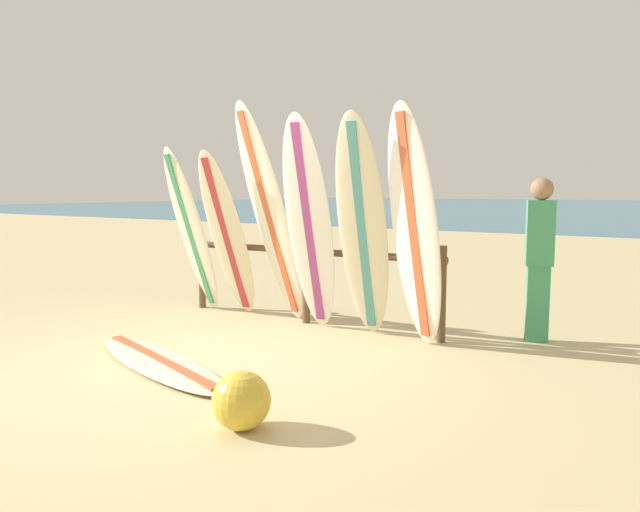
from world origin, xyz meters
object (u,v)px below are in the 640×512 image
at_px(beachgoer_standing, 539,252).
at_px(surfboard_leaning_center_left, 271,217).
at_px(surfboard_leaning_center, 309,226).
at_px(surfboard_lying_on_sand, 160,362).
at_px(surfboard_leaning_right, 415,229).
at_px(beach_ball, 241,401).
at_px(surfboard_rack, 306,267).
at_px(surfboard_leaning_center_right, 363,230).
at_px(surfboard_leaning_left, 228,236).
at_px(surfboard_leaning_far_left, 192,231).

bearing_deg(beachgoer_standing, surfboard_leaning_center_left, -161.34).
xyz_separation_m(surfboard_leaning_center, surfboard_lying_on_sand, (-0.43, -1.76, -1.14)).
bearing_deg(surfboard_leaning_right, beach_ball, -92.72).
xyz_separation_m(surfboard_rack, surfboard_lying_on_sand, (-0.11, -2.16, -0.63)).
height_order(surfboard_leaning_center_right, surfboard_leaning_right, surfboard_leaning_right).
height_order(surfboard_rack, surfboard_leaning_left, surfboard_leaning_left).
height_order(surfboard_leaning_far_left, surfboard_leaning_center_left, surfboard_leaning_center_left).
distance_m(surfboard_leaning_far_left, surfboard_leaning_center_right, 2.53).
bearing_deg(surfboard_leaning_far_left, surfboard_lying_on_sand, -52.16).
bearing_deg(surfboard_rack, beach_ball, -63.20).
xyz_separation_m(surfboard_leaning_far_left, surfboard_leaning_center_left, (1.29, -0.03, 0.21)).
relative_size(surfboard_leaning_far_left, surfboard_leaning_center_right, 0.90).
height_order(surfboard_lying_on_sand, beachgoer_standing, beachgoer_standing).
bearing_deg(surfboard_leaning_center, surfboard_leaning_right, 0.13).
bearing_deg(surfboard_leaning_left, surfboard_lying_on_sand, -66.02).
height_order(surfboard_leaning_left, surfboard_leaning_right, surfboard_leaning_right).
height_order(surfboard_rack, beach_ball, surfboard_rack).
relative_size(surfboard_leaning_far_left, beachgoer_standing, 1.24).
height_order(surfboard_leaning_far_left, surfboard_leaning_left, surfboard_leaning_far_left).
relative_size(surfboard_leaning_right, beachgoer_standing, 1.41).
height_order(surfboard_leaning_center_left, surfboard_leaning_right, surfboard_leaning_center_left).
distance_m(surfboard_leaning_right, beach_ball, 2.64).
xyz_separation_m(surfboard_leaning_left, surfboard_leaning_center_right, (1.89, -0.07, 0.15)).
bearing_deg(beachgoer_standing, beach_ball, -107.12).
bearing_deg(surfboard_leaning_far_left, surfboard_leaning_left, -2.82).
relative_size(surfboard_rack, surfboard_leaning_center, 1.47).
distance_m(surfboard_leaning_far_left, surfboard_lying_on_sand, 2.57).
bearing_deg(surfboard_leaning_center_right, surfboard_rack, 157.82).
bearing_deg(surfboard_leaning_left, surfboard_rack, 19.75).
xyz_separation_m(surfboard_leaning_left, beach_ball, (2.35, -2.51, -0.82)).
bearing_deg(beach_ball, surfboard_leaning_center_left, 124.00).
bearing_deg(surfboard_leaning_far_left, beach_ball, -40.39).
bearing_deg(surfboard_lying_on_sand, surfboard_leaning_center_right, 58.52).
bearing_deg(surfboard_leaning_center_left, surfboard_leaning_center, -6.77).
xyz_separation_m(surfboard_leaning_center_left, surfboard_leaning_center, (0.58, -0.07, -0.08)).
height_order(beachgoer_standing, beach_ball, beachgoer_standing).
relative_size(beachgoer_standing, beach_ball, 4.33).
bearing_deg(surfboard_lying_on_sand, surfboard_leaning_center_left, 94.71).
bearing_deg(beach_ball, surfboard_leaning_far_left, 139.61).
height_order(surfboard_leaning_left, beachgoer_standing, surfboard_leaning_left).
xyz_separation_m(surfboard_leaning_far_left, surfboard_lying_on_sand, (1.45, -1.86, -1.01)).
bearing_deg(surfboard_leaning_center_right, surfboard_leaning_left, 177.98).
bearing_deg(surfboard_leaning_far_left, beachgoer_standing, 12.48).
distance_m(surfboard_leaning_left, surfboard_lying_on_sand, 2.23).
height_order(surfboard_leaning_right, beach_ball, surfboard_leaning_right).
bearing_deg(beachgoer_standing, surfboard_leaning_far_left, -167.52).
distance_m(surfboard_leaning_center_left, surfboard_lying_on_sand, 2.21).
bearing_deg(surfboard_leaning_center, surfboard_leaning_center_right, 0.37).
relative_size(surfboard_leaning_center, surfboard_leaning_right, 0.99).
xyz_separation_m(surfboard_leaning_center_right, beach_ball, (0.46, -2.44, -0.97)).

